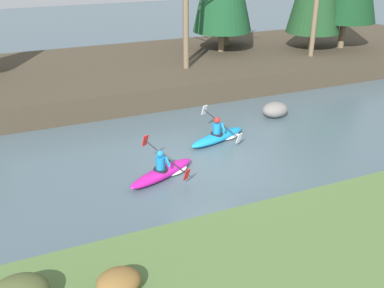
# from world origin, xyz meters

# --- Properties ---
(ground_plane) EXTENTS (90.00, 90.00, 0.00)m
(ground_plane) POSITION_xyz_m (0.00, 0.00, 0.00)
(ground_plane) COLOR #4C606B
(riverbank_near) EXTENTS (44.00, 6.73, 0.67)m
(riverbank_near) POSITION_xyz_m (0.00, -6.95, 0.34)
(riverbank_near) COLOR #56753D
(riverbank_near) RESTS_ON ground
(riverbank_far) EXTENTS (44.00, 10.27, 1.08)m
(riverbank_far) POSITION_xyz_m (0.00, 10.92, 0.54)
(riverbank_far) COLOR #473D2D
(riverbank_far) RESTS_ON ground
(bare_tree_upstream) EXTENTS (3.91, 3.86, 7.12)m
(bare_tree_upstream) POSITION_xyz_m (2.79, 8.77, 4.43)
(bare_tree_upstream) COLOR #7A664C
(bare_tree_upstream) RESTS_ON riverbank_far
(bare_tree_mid_upstream) EXTENTS (3.08, 3.04, 5.53)m
(bare_tree_mid_upstream) POSITION_xyz_m (3.19, 9.78, 3.69)
(bare_tree_mid_upstream) COLOR brown
(bare_tree_mid_upstream) RESTS_ON riverbank_far
(bare_tree_mid_downstream) EXTENTS (2.85, 2.82, 5.10)m
(bare_tree_mid_downstream) POSITION_xyz_m (10.41, 8.37, 3.49)
(bare_tree_mid_downstream) COLOR #7A664C
(bare_tree_mid_downstream) RESTS_ON riverbank_far
(shrub_clump_second) EXTENTS (0.91, 0.76, 0.49)m
(shrub_clump_second) POSITION_xyz_m (-4.68, -5.41, 0.92)
(shrub_clump_second) COLOR brown
(shrub_clump_second) RESTS_ON riverbank_near
(kayaker_lead) EXTENTS (2.75, 2.02, 1.20)m
(kayaker_lead) POSITION_xyz_m (1.28, 1.86, 0.20)
(kayaker_lead) COLOR #1993D6
(kayaker_lead) RESTS_ON ground
(kayaker_middle) EXTENTS (2.71, 1.96, 1.20)m
(kayaker_middle) POSITION_xyz_m (-1.73, -0.04, 0.20)
(kayaker_middle) COLOR #C61999
(kayaker_middle) RESTS_ON ground
(boulder_midstream) EXTENTS (1.19, 0.93, 0.67)m
(boulder_midstream) POSITION_xyz_m (4.69, 3.18, 0.34)
(boulder_midstream) COLOR gray
(boulder_midstream) RESTS_ON ground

